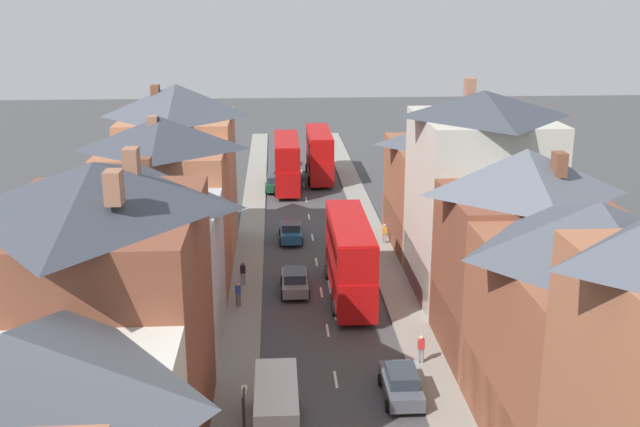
{
  "coord_description": "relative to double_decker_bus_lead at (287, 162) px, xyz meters",
  "views": [
    {
      "loc": [
        -2.95,
        -17.02,
        19.34
      ],
      "look_at": [
        0.58,
        41.08,
        2.32
      ],
      "focal_mm": 42.0,
      "sensor_mm": 36.0,
      "label": 1
    }
  ],
  "objects": [
    {
      "name": "terrace_row_left",
      "position": [
        -8.38,
        -42.3,
        3.26
      ],
      "size": [
        8.0,
        55.21,
        13.52
      ],
      "color": "#A36042",
      "rests_on": "ground"
    },
    {
      "name": "terrace_row_right",
      "position": [
        11.99,
        -41.91,
        3.15
      ],
      "size": [
        8.0,
        56.46,
        14.79
      ],
      "color": "silver",
      "rests_on": "ground"
    },
    {
      "name": "car_far_grey",
      "position": [
        4.91,
        -17.35,
        -2.02
      ],
      "size": [
        1.9,
        4.44,
        1.57
      ],
      "color": "black",
      "rests_on": "ground"
    },
    {
      "name": "car_mid_white",
      "position": [
        0.01,
        -28.27,
        -2.01
      ],
      "size": [
        1.9,
        4.29,
        1.6
      ],
      "color": "gray",
      "rests_on": "ground"
    },
    {
      "name": "pedestrian_mid_right",
      "position": [
        -3.68,
        -30.75,
        -1.78
      ],
      "size": [
        0.36,
        0.22,
        1.61
      ],
      "color": "brown",
      "rests_on": "pavement_left"
    },
    {
      "name": "pavement_left",
      "position": [
        -3.29,
        -20.42,
        -2.75
      ],
      "size": [
        2.2,
        104.0,
        0.14
      ],
      "primitive_type": "cube",
      "color": "gray",
      "rests_on": "ground"
    },
    {
      "name": "double_decker_bus_far_approaching",
      "position": [
        3.6,
        4.09,
        0.0
      ],
      "size": [
        2.74,
        10.8,
        5.3
      ],
      "color": "#B70F0F",
      "rests_on": "ground"
    },
    {
      "name": "double_decker_bus_lead",
      "position": [
        0.0,
        0.0,
        0.0
      ],
      "size": [
        2.74,
        10.8,
        5.3
      ],
      "color": "#B70F0F",
      "rests_on": "ground"
    },
    {
      "name": "pavement_right",
      "position": [
        6.91,
        -20.42,
        -2.75
      ],
      "size": [
        2.2,
        104.0,
        0.14
      ],
      "primitive_type": "cube",
      "color": "gray",
      "rests_on": "ground"
    },
    {
      "name": "car_near_blue",
      "position": [
        0.01,
        11.15,
        -2.01
      ],
      "size": [
        1.9,
        4.12,
        1.61
      ],
      "color": "navy",
      "rests_on": "ground"
    },
    {
      "name": "car_near_silver",
      "position": [
        -1.29,
        -1.03,
        -1.98
      ],
      "size": [
        1.9,
        3.93,
        1.67
      ],
      "color": "#144728",
      "rests_on": "ground"
    },
    {
      "name": "car_parked_right_a",
      "position": [
        0.01,
        -17.17,
        -1.97
      ],
      "size": [
        1.9,
        4.51,
        1.67
      ],
      "color": "#236093",
      "rests_on": "ground"
    },
    {
      "name": "delivery_van",
      "position": [
        -1.29,
        -45.12,
        -1.48
      ],
      "size": [
        2.2,
        5.2,
        2.41
      ],
      "color": "white",
      "rests_on": "ground"
    },
    {
      "name": "pedestrian_mid_left",
      "position": [
        6.55,
        -39.11,
        -1.78
      ],
      "size": [
        0.36,
        0.22,
        1.61
      ],
      "color": "gray",
      "rests_on": "pavement_right"
    },
    {
      "name": "double_decker_bus_mid_street",
      "position": [
        3.6,
        -29.25,
        0.0
      ],
      "size": [
        2.74,
        10.8,
        5.3
      ],
      "color": "#B70F0F",
      "rests_on": "ground"
    },
    {
      "name": "pedestrian_far_left",
      "position": [
        -3.51,
        -27.04,
        -1.78
      ],
      "size": [
        0.36,
        0.22,
        1.61
      ],
      "color": "gray",
      "rests_on": "pavement_left"
    },
    {
      "name": "car_mid_black",
      "position": [
        4.91,
        -42.49,
        -2.0
      ],
      "size": [
        1.9,
        4.11,
        1.62
      ],
      "color": "#4C515B",
      "rests_on": "ground"
    },
    {
      "name": "pedestrian_far_right",
      "position": [
        7.49,
        -18.74,
        -1.78
      ],
      "size": [
        0.36,
        0.22,
        1.61
      ],
      "color": "gray",
      "rests_on": "pavement_right"
    },
    {
      "name": "centre_line_dashes",
      "position": [
        1.81,
        -22.42,
        -2.81
      ],
      "size": [
        0.14,
        97.8,
        0.01
      ],
      "color": "silver",
      "rests_on": "ground"
    }
  ]
}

